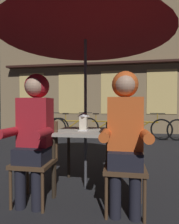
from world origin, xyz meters
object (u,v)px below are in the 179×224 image
(cafe_table, at_px, (85,138))
(chair_left, at_px, (37,156))
(bicycle_second, at_px, (74,127))
(person_right_hooded, at_px, (125,126))
(patio_umbrella, at_px, (85,24))
(bicycle_third, at_px, (104,127))
(chair_right, at_px, (125,160))
(person_left_hooded, at_px, (34,124))
(bicycle_nearest, at_px, (41,127))
(lantern, at_px, (84,121))
(bicycle_fourth, at_px, (144,128))

(cafe_table, xyz_separation_m, chair_left, (-0.48, -0.37, -0.15))
(bicycle_second, bearing_deg, cafe_table, -73.53)
(bicycle_second, bearing_deg, person_right_hooded, -69.25)
(cafe_table, relative_size, chair_left, 0.85)
(patio_umbrella, height_order, bicycle_second, patio_umbrella)
(bicycle_third, bearing_deg, chair_left, -95.28)
(patio_umbrella, bearing_deg, bicycle_second, 106.47)
(cafe_table, distance_m, chair_right, 0.62)
(chair_left, bearing_deg, patio_umbrella, 37.55)
(cafe_table, distance_m, patio_umbrella, 1.42)
(person_right_hooded, height_order, bicycle_third, person_right_hooded)
(person_left_hooded, relative_size, bicycle_nearest, 0.84)
(patio_umbrella, relative_size, chair_right, 2.66)
(person_left_hooded, bearing_deg, lantern, 38.22)
(person_right_hooded, relative_size, bicycle_second, 0.84)
(cafe_table, xyz_separation_m, bicycle_second, (-1.13, 3.83, -0.29))
(chair_left, height_order, bicycle_fourth, chair_left)
(chair_right, relative_size, bicycle_third, 0.52)
(patio_umbrella, xyz_separation_m, bicycle_third, (-0.09, 3.81, -1.71))
(bicycle_third, bearing_deg, cafe_table, -88.59)
(chair_left, distance_m, person_right_hooded, 1.03)
(chair_right, distance_m, person_left_hooded, 1.03)
(bicycle_third, height_order, bicycle_fourth, same)
(chair_right, distance_m, person_right_hooded, 0.36)
(bicycle_fourth, bearing_deg, bicycle_third, 179.85)
(lantern, xyz_separation_m, bicycle_nearest, (-2.20, 3.66, -0.51))
(person_left_hooded, height_order, person_right_hooded, same)
(patio_umbrella, distance_m, bicycle_nearest, 4.56)
(chair_right, distance_m, bicycle_nearest, 4.80)
(bicycle_second, bearing_deg, bicycle_fourth, -0.46)
(chair_left, bearing_deg, person_left_hooded, -90.00)
(patio_umbrella, relative_size, person_right_hooded, 1.65)
(bicycle_third, relative_size, bicycle_fourth, 1.02)
(patio_umbrella, bearing_deg, lantern, -102.98)
(person_left_hooded, relative_size, bicycle_third, 0.83)
(cafe_table, height_order, bicycle_second, bicycle_second)
(cafe_table, distance_m, bicycle_third, 3.82)
(bicycle_fourth, bearing_deg, chair_left, -111.75)
(person_right_hooded, distance_m, bicycle_fourth, 4.32)
(chair_right, xyz_separation_m, bicycle_third, (-0.57, 4.18, -0.14))
(cafe_table, height_order, lantern, lantern)
(chair_right, bearing_deg, cafe_table, 142.45)
(chair_left, height_order, bicycle_third, chair_left)
(person_right_hooded, bearing_deg, person_left_hooded, 180.00)
(lantern, distance_m, person_left_hooded, 0.59)
(cafe_table, relative_size, person_left_hooded, 0.53)
(bicycle_fourth, bearing_deg, chair_right, -99.60)
(person_left_hooded, distance_m, bicycle_nearest, 4.41)
(cafe_table, height_order, person_left_hooded, person_left_hooded)
(patio_umbrella, distance_m, bicycle_third, 4.18)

